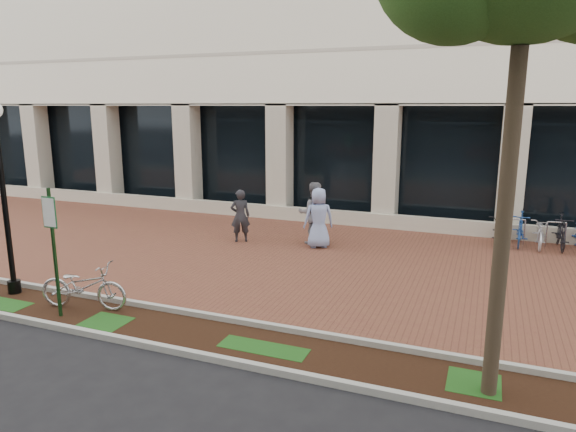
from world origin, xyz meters
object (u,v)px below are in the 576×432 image
at_px(parking_sign, 52,237).
at_px(pedestrian_mid, 313,213).
at_px(pedestrian_left, 240,216).
at_px(bike_rack_cluster, 561,233).
at_px(pedestrian_right, 319,218).
at_px(locked_bicycle, 84,286).
at_px(lamppost, 3,188).

distance_m(parking_sign, pedestrian_mid, 7.79).
bearing_deg(pedestrian_mid, pedestrian_left, -7.39).
bearing_deg(parking_sign, bike_rack_cluster, 44.43).
height_order(pedestrian_right, bike_rack_cluster, pedestrian_right).
xyz_separation_m(pedestrian_left, bike_rack_cluster, (9.18, 2.74, -0.34)).
bearing_deg(bike_rack_cluster, locked_bicycle, -136.06).
bearing_deg(locked_bicycle, pedestrian_right, -37.46).
bearing_deg(bike_rack_cluster, pedestrian_left, -161.41).
distance_m(locked_bicycle, pedestrian_right, 7.02).
height_order(parking_sign, lamppost, lamppost).
xyz_separation_m(locked_bicycle, bike_rack_cluster, (9.77, 8.78, -0.02)).
bearing_deg(pedestrian_right, parking_sign, 36.01).
xyz_separation_m(locked_bicycle, pedestrian_mid, (2.76, 6.67, 0.46)).
height_order(pedestrian_mid, pedestrian_right, pedestrian_mid).
bearing_deg(locked_bicycle, pedestrian_mid, -34.16).
bearing_deg(locked_bicycle, parking_sign, 150.32).
bearing_deg(bike_rack_cluster, pedestrian_right, -157.80).
height_order(lamppost, bike_rack_cluster, lamppost).
xyz_separation_m(parking_sign, pedestrian_left, (0.76, 6.56, -0.83)).
height_order(locked_bicycle, bike_rack_cluster, bike_rack_cluster).
relative_size(lamppost, bike_rack_cluster, 1.02).
height_order(parking_sign, pedestrian_mid, parking_sign).
bearing_deg(bike_rack_cluster, lamppost, -142.03).
relative_size(parking_sign, pedestrian_left, 1.59).
bearing_deg(lamppost, pedestrian_right, 49.91).
relative_size(lamppost, locked_bicycle, 2.24).
relative_size(pedestrian_right, bike_rack_cluster, 0.43).
height_order(locked_bicycle, pedestrian_left, pedestrian_left).
xyz_separation_m(parking_sign, lamppost, (-1.98, 0.65, 0.75)).
distance_m(parking_sign, lamppost, 2.21).
bearing_deg(lamppost, locked_bicycle, -3.48).
relative_size(locked_bicycle, pedestrian_left, 1.15).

